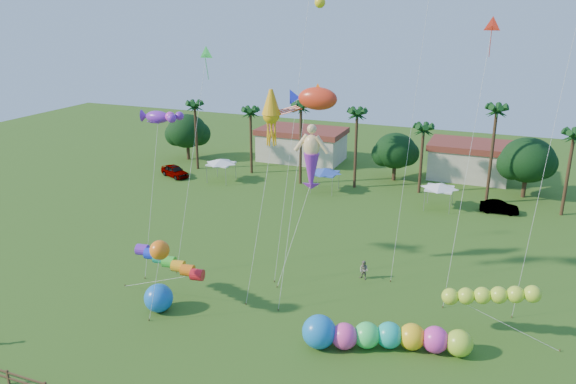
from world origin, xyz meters
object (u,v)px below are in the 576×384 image
at_px(blue_ball, 159,298).
at_px(caterpillar_inflatable, 380,336).
at_px(car_b, 499,207).
at_px(spectator_b, 364,270).
at_px(car_a, 175,171).

bearing_deg(blue_ball, caterpillar_inflatable, 4.75).
distance_m(car_b, spectator_b, 23.51).
height_order(car_b, blue_ball, blue_ball).
height_order(car_b, spectator_b, spectator_b).
relative_size(car_b, caterpillar_inflatable, 0.37).
bearing_deg(spectator_b, caterpillar_inflatable, -49.41).
height_order(car_a, caterpillar_inflatable, caterpillar_inflatable).
relative_size(car_a, caterpillar_inflatable, 0.42).
relative_size(spectator_b, blue_ball, 0.77).
xyz_separation_m(car_a, spectator_b, (31.43, -19.67, 0.03)).
distance_m(car_a, car_b, 41.40).
bearing_deg(car_b, blue_ball, 140.69).
xyz_separation_m(car_a, blue_ball, (18.37, -30.57, 0.29)).
bearing_deg(spectator_b, blue_ball, -120.19).
bearing_deg(blue_ball, car_b, 54.48).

